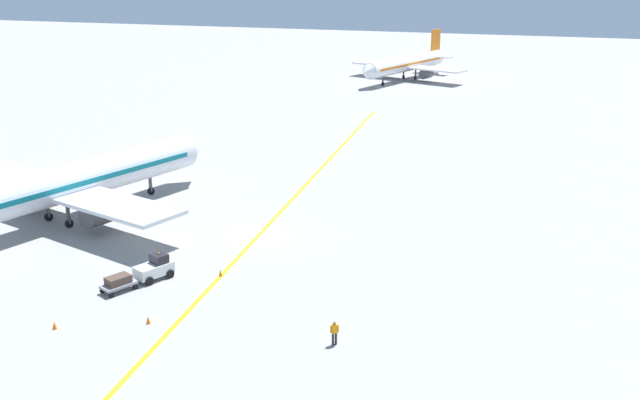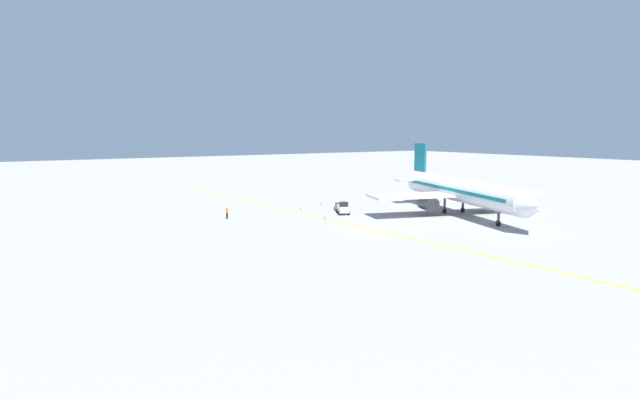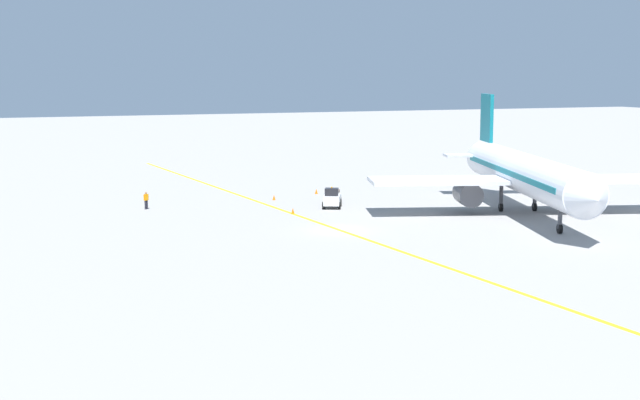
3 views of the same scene
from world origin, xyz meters
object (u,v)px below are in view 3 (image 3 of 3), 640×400
at_px(baggage_tug_white, 332,199).
at_px(baggage_cart_trailing, 334,195).
at_px(traffic_cone_near_nose, 316,191).
at_px(traffic_cone_mid_apron, 274,197).
at_px(traffic_cone_by_wingtip, 293,211).
at_px(airplane_at_gate, 524,174).
at_px(ground_crew_worker, 146,200).

relative_size(baggage_tug_white, baggage_cart_trailing, 1.14).
distance_m(traffic_cone_near_nose, traffic_cone_mid_apron, 6.31).
relative_size(baggage_tug_white, traffic_cone_near_nose, 6.10).
height_order(traffic_cone_near_nose, traffic_cone_by_wingtip, same).
relative_size(traffic_cone_mid_apron, traffic_cone_by_wingtip, 1.00).
bearing_deg(traffic_cone_by_wingtip, airplane_at_gate, 157.94).
height_order(baggage_tug_white, baggage_cart_trailing, baggage_tug_white).
height_order(ground_crew_worker, traffic_cone_mid_apron, ground_crew_worker).
relative_size(baggage_tug_white, ground_crew_worker, 2.00).
height_order(ground_crew_worker, traffic_cone_by_wingtip, ground_crew_worker).
height_order(baggage_cart_trailing, traffic_cone_mid_apron, baggage_cart_trailing).
relative_size(baggage_tug_white, traffic_cone_by_wingtip, 6.10).
xyz_separation_m(airplane_at_gate, traffic_cone_by_wingtip, (19.53, -7.91, -3.43)).
bearing_deg(traffic_cone_mid_apron, traffic_cone_by_wingtip, 81.89).
bearing_deg(baggage_cart_trailing, traffic_cone_near_nose, -96.92).
height_order(airplane_at_gate, baggage_cart_trailing, airplane_at_gate).
relative_size(baggage_cart_trailing, traffic_cone_mid_apron, 5.36).
bearing_deg(baggage_cart_trailing, baggage_tug_white, 64.11).
relative_size(airplane_at_gate, traffic_cone_by_wingtip, 63.07).
bearing_deg(baggage_tug_white, traffic_cone_by_wingtip, 23.15).
bearing_deg(traffic_cone_near_nose, baggage_cart_trailing, 83.08).
distance_m(ground_crew_worker, traffic_cone_mid_apron, 13.28).
bearing_deg(traffic_cone_by_wingtip, ground_crew_worker, -33.30).
height_order(airplane_at_gate, traffic_cone_near_nose, airplane_at_gate).
height_order(baggage_cart_trailing, ground_crew_worker, ground_crew_worker).
bearing_deg(airplane_at_gate, traffic_cone_by_wingtip, -22.06).
relative_size(airplane_at_gate, baggage_cart_trailing, 11.76).
bearing_deg(baggage_tug_white, ground_crew_worker, -19.22).
distance_m(baggage_tug_white, ground_crew_worker, 17.64).
distance_m(airplane_at_gate, traffic_cone_near_nose, 23.54).
distance_m(airplane_at_gate, traffic_cone_by_wingtip, 21.35).
bearing_deg(traffic_cone_near_nose, airplane_at_gate, 122.57).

